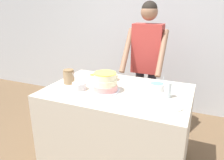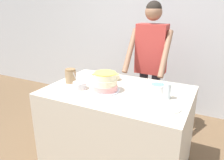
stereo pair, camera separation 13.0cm
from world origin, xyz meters
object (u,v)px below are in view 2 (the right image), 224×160
object	(u,v)px
frosting_bowl_orange	(97,77)
drinking_glass	(167,91)
frosting_bowl_yellow	(114,77)
frosting_bowl_white	(80,85)
frosting_bowl_blue	(157,87)
stoneware_jar	(71,76)
person_baker	(151,56)
ceramic_plate	(169,108)
cake	(105,82)

from	to	relation	value
frosting_bowl_orange	drinking_glass	distance (m)	0.86
frosting_bowl_yellow	frosting_bowl_white	xyz separation A→B (m)	(-0.19, -0.42, 0.00)
frosting_bowl_blue	stoneware_jar	world-z (taller)	stoneware_jar
frosting_bowl_blue	stoneware_jar	size ratio (longest dim) A/B	0.96
person_baker	ceramic_plate	bearing A→B (deg)	-64.88
drinking_glass	frosting_bowl_white	bearing A→B (deg)	-169.83
frosting_bowl_white	frosting_bowl_blue	xyz separation A→B (m)	(0.75, 0.30, 0.00)
cake	ceramic_plate	xyz separation A→B (m)	(0.68, -0.12, -0.08)
person_baker	drinking_glass	size ratio (longest dim) A/B	11.91
cake	frosting_bowl_yellow	distance (m)	0.36
frosting_bowl_blue	frosting_bowl_orange	bearing A→B (deg)	179.60
cake	frosting_bowl_yellow	xyz separation A→B (m)	(-0.08, 0.35, -0.05)
frosting_bowl_white	ceramic_plate	xyz separation A→B (m)	(0.94, -0.05, -0.03)
cake	ceramic_plate	size ratio (longest dim) A/B	1.45
cake	drinking_glass	bearing A→B (deg)	8.19
frosting_bowl_blue	frosting_bowl_white	bearing A→B (deg)	-158.09
frosting_bowl_orange	frosting_bowl_blue	xyz separation A→B (m)	(0.72, -0.01, -0.00)
frosting_bowl_white	frosting_bowl_blue	bearing A→B (deg)	21.91
person_baker	stoneware_jar	world-z (taller)	person_baker
frosting_bowl_orange	ceramic_plate	bearing A→B (deg)	-21.07
drinking_glass	stoneware_jar	xyz separation A→B (m)	(-1.08, -0.04, 0.00)
drinking_glass	frosting_bowl_orange	bearing A→B (deg)	170.17
frosting_bowl_yellow	frosting_bowl_blue	size ratio (longest dim) A/B	0.90
stoneware_jar	frosting_bowl_blue	bearing A→B (deg)	10.81
frosting_bowl_yellow	ceramic_plate	distance (m)	0.89
frosting_bowl_yellow	frosting_bowl_blue	bearing A→B (deg)	-12.40
frosting_bowl_orange	stoneware_jar	xyz separation A→B (m)	(-0.23, -0.19, 0.04)
person_baker	frosting_bowl_yellow	distance (m)	0.66
cake	frosting_bowl_blue	xyz separation A→B (m)	(0.48, 0.23, -0.05)
frosting_bowl_white	drinking_glass	world-z (taller)	frosting_bowl_white
drinking_glass	stoneware_jar	bearing A→B (deg)	-177.96
frosting_bowl_orange	frosting_bowl_white	world-z (taller)	frosting_bowl_white
cake	stoneware_jar	size ratio (longest dim) A/B	1.92
cake	drinking_glass	xyz separation A→B (m)	(0.61, 0.09, -0.01)
frosting_bowl_yellow	stoneware_jar	xyz separation A→B (m)	(-0.39, -0.30, 0.04)
cake	drinking_glass	size ratio (longest dim) A/B	2.03
frosting_bowl_yellow	drinking_glass	size ratio (longest dim) A/B	0.91
cake	frosting_bowl_yellow	world-z (taller)	cake
frosting_bowl_white	frosting_bowl_yellow	bearing A→B (deg)	65.78
person_baker	stoneware_jar	xyz separation A→B (m)	(-0.65, -0.89, -0.12)
frosting_bowl_orange	ceramic_plate	world-z (taller)	frosting_bowl_orange
frosting_bowl_orange	drinking_glass	xyz separation A→B (m)	(0.85, -0.15, 0.03)
frosting_bowl_yellow	frosting_bowl_white	bearing A→B (deg)	-114.22
frosting_bowl_orange	frosting_bowl_white	xyz separation A→B (m)	(-0.03, -0.30, -0.00)
frosting_bowl_orange	frosting_bowl_yellow	world-z (taller)	frosting_bowl_orange
person_baker	frosting_bowl_blue	xyz separation A→B (m)	(0.30, -0.71, -0.15)
cake	frosting_bowl_orange	world-z (taller)	cake
frosting_bowl_orange	frosting_bowl_white	size ratio (longest dim) A/B	0.70
drinking_glass	ceramic_plate	bearing A→B (deg)	-72.31
cake	stoneware_jar	world-z (taller)	cake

